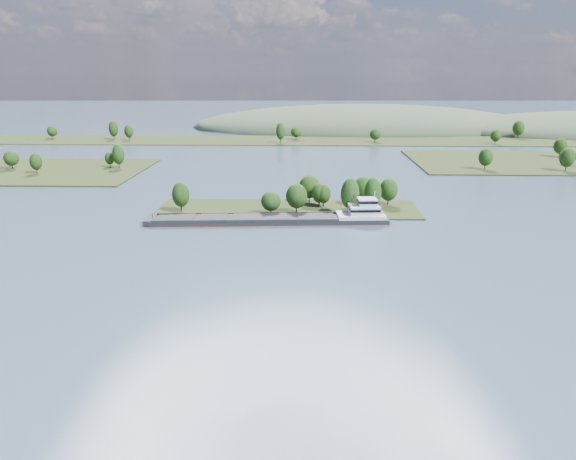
{
  "coord_description": "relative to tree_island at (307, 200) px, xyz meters",
  "views": [
    {
      "loc": [
        6.71,
        -30.89,
        51.85
      ],
      "look_at": [
        1.63,
        130.0,
        6.0
      ],
      "focal_mm": 35.0,
      "sensor_mm": 36.0,
      "label": 1
    }
  ],
  "objects": [
    {
      "name": "cargo_barge",
      "position": [
        -7.86,
        -18.19,
        -2.59
      ],
      "size": [
        86.11,
        16.1,
        11.58
      ],
      "color": "black",
      "rests_on": "ground"
    },
    {
      "name": "back_shoreline",
      "position": [
        0.57,
        220.43,
        -3.4
      ],
      "size": [
        900.0,
        60.0,
        16.1
      ],
      "color": "#253015",
      "rests_on": "ground"
    },
    {
      "name": "hill_west",
      "position": [
        52.72,
        320.67,
        -4.05
      ],
      "size": [
        320.0,
        160.0,
        44.0
      ],
      "primitive_type": "ellipsoid",
      "color": "#374932",
      "rests_on": "ground"
    },
    {
      "name": "tree_island",
      "position": [
        0.0,
        0.0,
        0.0
      ],
      "size": [
        100.0,
        30.0,
        14.88
      ],
      "color": "#253015",
      "rests_on": "ground"
    },
    {
      "name": "ground",
      "position": [
        -7.28,
        -59.33,
        -4.05
      ],
      "size": [
        1800.0,
        1800.0,
        0.0
      ],
      "primitive_type": "plane",
      "color": "#374E5F",
      "rests_on": "ground"
    }
  ]
}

